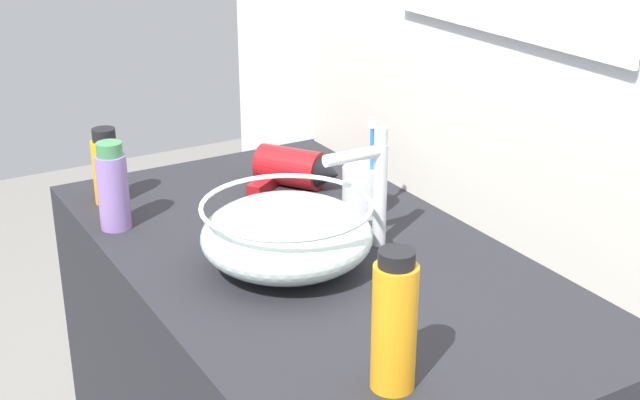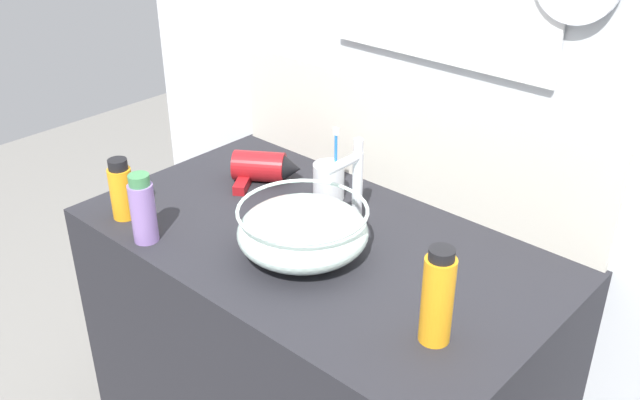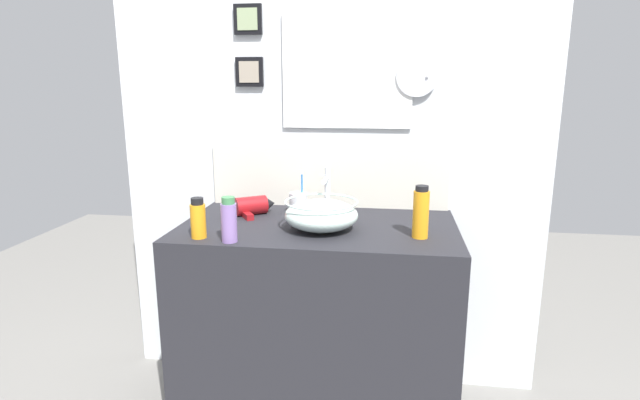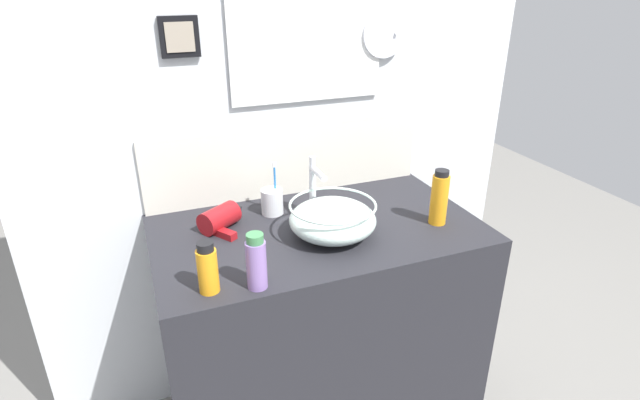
% 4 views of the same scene
% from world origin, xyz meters
% --- Properties ---
extents(glass_bowl_sink, '(0.28, 0.28, 0.11)m').
position_xyz_m(glass_bowl_sink, '(0.02, -0.07, 0.91)').
color(glass_bowl_sink, silver).
rests_on(glass_bowl_sink, vanity_counter).
extents(faucet, '(0.02, 0.12, 0.21)m').
position_xyz_m(faucet, '(0.02, 0.09, 0.98)').
color(faucet, silver).
rests_on(faucet, vanity_counter).
extents(hair_drier, '(0.18, 0.19, 0.08)m').
position_xyz_m(hair_drier, '(-0.29, 0.12, 0.89)').
color(hair_drier, maroon).
rests_on(hair_drier, vanity_counter).
extents(toothbrush_cup, '(0.08, 0.08, 0.19)m').
position_xyz_m(toothbrush_cup, '(-0.11, 0.16, 0.90)').
color(toothbrush_cup, silver).
rests_on(toothbrush_cup, vanity_counter).
extents(shampoo_bottle, '(0.06, 0.06, 0.16)m').
position_xyz_m(shampoo_bottle, '(-0.28, -0.26, 0.93)').
color(shampoo_bottle, '#8C6BB2').
rests_on(shampoo_bottle, vanity_counter).
extents(soap_dispenser, '(0.06, 0.06, 0.19)m').
position_xyz_m(soap_dispenser, '(0.39, -0.12, 0.95)').
color(soap_dispenser, orange).
rests_on(soap_dispenser, vanity_counter).
extents(spray_bottle, '(0.05, 0.05, 0.15)m').
position_xyz_m(spray_bottle, '(-0.40, -0.23, 0.92)').
color(spray_bottle, orange).
rests_on(spray_bottle, vanity_counter).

